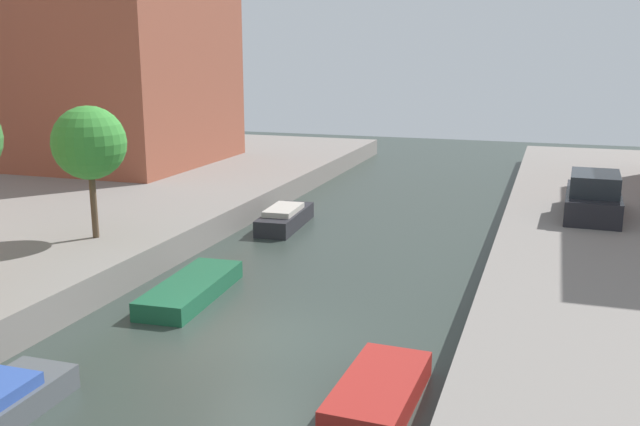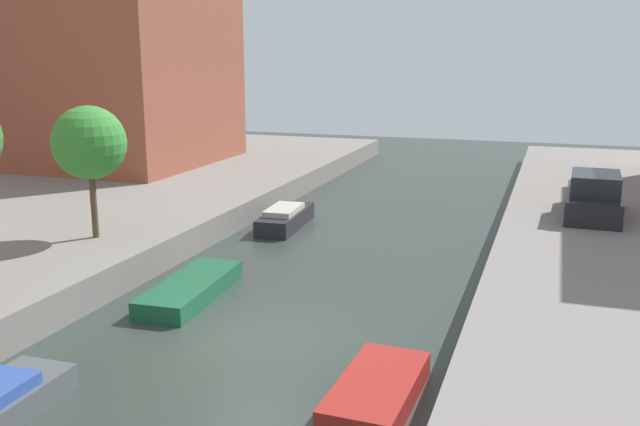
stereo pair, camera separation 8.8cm
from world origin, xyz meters
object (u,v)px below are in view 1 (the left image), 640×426
(parked_car, at_px, (593,198))
(moored_boat_left_4, at_px, (285,218))
(street_tree_4, at_px, (89,143))
(moored_boat_left_3, at_px, (191,289))
(moored_boat_right_2, at_px, (379,391))

(parked_car, bearing_deg, moored_boat_left_4, -172.24)
(street_tree_4, height_order, moored_boat_left_4, street_tree_4)
(moored_boat_left_3, bearing_deg, parked_car, 42.40)
(street_tree_4, bearing_deg, moored_boat_left_4, 60.53)
(moored_boat_left_3, xyz_separation_m, moored_boat_left_4, (-0.47, 8.58, 0.12))
(street_tree_4, xyz_separation_m, moored_boat_right_2, (11.00, -5.98, -3.83))
(moored_boat_left_4, distance_m, moored_boat_right_2, 14.72)
(moored_boat_right_2, bearing_deg, moored_boat_left_4, 118.79)
(street_tree_4, relative_size, moored_boat_left_3, 0.97)
(moored_boat_left_3, bearing_deg, moored_boat_left_4, 93.12)
(moored_boat_left_4, bearing_deg, moored_boat_left_3, -86.88)
(street_tree_4, distance_m, parked_car, 17.85)
(parked_car, xyz_separation_m, moored_boat_left_4, (-11.59, -1.58, -1.30))
(moored_boat_left_4, xyz_separation_m, moored_boat_right_2, (7.09, -12.90, -0.12))
(parked_car, relative_size, moored_boat_right_2, 1.40)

